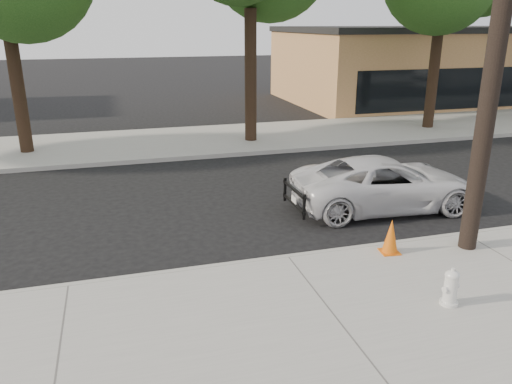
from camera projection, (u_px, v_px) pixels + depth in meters
ground at (257, 223)px, 11.58m from camera, size 120.00×120.00×0.00m
near_sidewalk at (335, 321)px, 7.64m from camera, size 90.00×4.40×0.15m
far_sidewalk at (196, 141)px, 19.29m from camera, size 90.00×5.00×0.15m
curb_near at (288, 259)px, 9.64m from camera, size 90.00×0.12×0.16m
building_main at (440, 65)px, 29.67m from camera, size 18.00×10.00×4.00m
utility_pole at (503, 5)px, 8.55m from camera, size 1.40×0.34×9.00m
police_cruiser at (386, 183)px, 12.34m from camera, size 4.75×2.45×1.28m
fire_hydrant at (451, 288)px, 7.88m from camera, size 0.32×0.29×0.60m
traffic_cone at (391, 237)px, 9.66m from camera, size 0.40×0.40×0.69m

